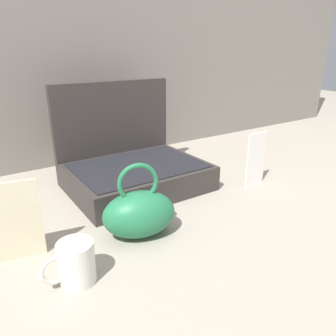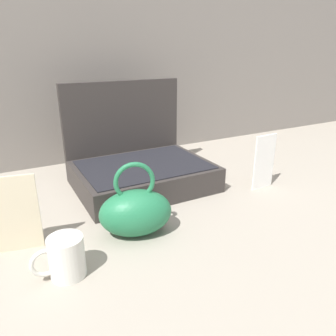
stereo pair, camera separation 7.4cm
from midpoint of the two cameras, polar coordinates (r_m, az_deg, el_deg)
name	(u,v)px [view 1 (the left image)]	position (r m, az deg, el deg)	size (l,w,h in m)	color
ground_plane	(158,215)	(0.90, -4.26, -8.24)	(6.00, 6.00, 0.00)	#9E9384
open_suitcase	(132,165)	(1.07, -8.34, 0.51)	(0.42, 0.33, 0.33)	#332D2B
teal_pouch_handbag	(139,213)	(0.78, -7.87, -7.91)	(0.20, 0.15, 0.19)	#237247
coffee_mug	(75,263)	(0.68, -19.22, -15.62)	(0.11, 0.07, 0.09)	silver
info_card_left	(255,159)	(1.08, 13.29, 1.53)	(0.08, 0.01, 0.18)	white
poster_card_right	(18,221)	(0.77, -27.57, -8.39)	(0.09, 0.01, 0.18)	beige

